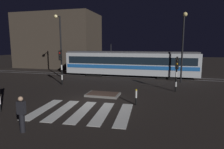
{
  "coord_description": "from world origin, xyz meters",
  "views": [
    {
      "loc": [
        4.64,
        -12.41,
        4.0
      ],
      "look_at": [
        0.26,
        4.13,
        1.4
      ],
      "focal_mm": 30.75,
      "sensor_mm": 36.0,
      "label": 1
    }
  ],
  "objects": [
    {
      "name": "ground_plane",
      "position": [
        0.0,
        0.0,
        0.0
      ],
      "size": [
        120.0,
        120.0,
        0.0
      ],
      "primitive_type": "plane",
      "color": "black"
    },
    {
      "name": "traffic_light_corner_far_left",
      "position": [
        -5.3,
        4.96,
        2.36
      ],
      "size": [
        0.36,
        0.42,
        3.58
      ],
      "color": "black",
      "rests_on": "ground"
    },
    {
      "name": "pedestrian_waiting_at_kerb",
      "position": [
        -1.54,
        -5.33,
        0.88
      ],
      "size": [
        0.36,
        0.24,
        1.71
      ],
      "color": "black",
      "rests_on": "ground"
    },
    {
      "name": "traffic_light_corner_far_right",
      "position": [
        5.83,
        4.72,
        2.02
      ],
      "size": [
        0.36,
        0.42,
        3.06
      ],
      "color": "black",
      "rests_on": "ground"
    },
    {
      "name": "rail_near",
      "position": [
        0.0,
        11.23,
        0.01
      ],
      "size": [
        80.0,
        0.12,
        0.03
      ],
      "primitive_type": "cube",
      "color": "#59595E",
      "rests_on": "ground"
    },
    {
      "name": "bollard_island_edge",
      "position": [
        3.01,
        0.12,
        0.56
      ],
      "size": [
        0.12,
        0.12,
        1.11
      ],
      "color": "black",
      "rests_on": "ground"
    },
    {
      "name": "rail_far",
      "position": [
        0.0,
        12.67,
        0.01
      ],
      "size": [
        80.0,
        0.12,
        0.03
      ],
      "primitive_type": "cube",
      "color": "#59595E",
      "rests_on": "ground"
    },
    {
      "name": "tram",
      "position": [
        0.55,
        11.94,
        1.75
      ],
      "size": [
        16.87,
        2.58,
        4.15
      ],
      "color": "silver",
      "rests_on": "ground"
    },
    {
      "name": "building_backdrop",
      "position": [
        -14.31,
        20.12,
        4.83
      ],
      "size": [
        14.38,
        8.0,
        9.66
      ],
      "primitive_type": "cube",
      "color": "#42382D",
      "rests_on": "ground"
    },
    {
      "name": "crosswalk_zebra",
      "position": [
        0.0,
        -2.03,
        0.01
      ],
      "size": [
        6.12,
        4.36,
        0.02
      ],
      "color": "silver",
      "rests_on": "ground"
    },
    {
      "name": "traffic_island",
      "position": [
        0.09,
        1.93,
        0.09
      ],
      "size": [
        2.63,
        1.64,
        0.18
      ],
      "color": "slate",
      "rests_on": "ground"
    },
    {
      "name": "street_lamp_trackside_right",
      "position": [
        6.63,
        9.17,
        4.61
      ],
      "size": [
        0.44,
        1.21,
        7.28
      ],
      "color": "black",
      "rests_on": "ground"
    },
    {
      "name": "street_lamp_trackside_left",
      "position": [
        -7.57,
        8.82,
        4.76
      ],
      "size": [
        0.44,
        1.21,
        7.56
      ],
      "color": "black",
      "rests_on": "ground"
    }
  ]
}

